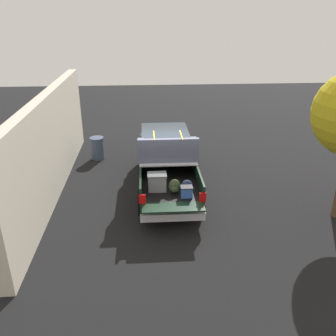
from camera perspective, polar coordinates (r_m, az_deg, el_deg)
The scene contains 4 objects.
ground_plane at distance 13.30m, azimuth -0.17°, elevation -3.30°, with size 40.00×40.00×0.00m, color black.
pickup_truck at distance 13.21m, azimuth -0.28°, elevation 1.09°, with size 6.05×2.06×2.23m.
building_facade at distance 13.11m, azimuth -18.00°, elevation 3.48°, with size 10.66×0.36×3.53m, color beige.
trash_can at distance 16.09m, azimuth -11.10°, elevation 3.11°, with size 0.60×0.60×0.98m.
Camera 1 is at (-11.82, 0.75, 6.05)m, focal length 38.55 mm.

